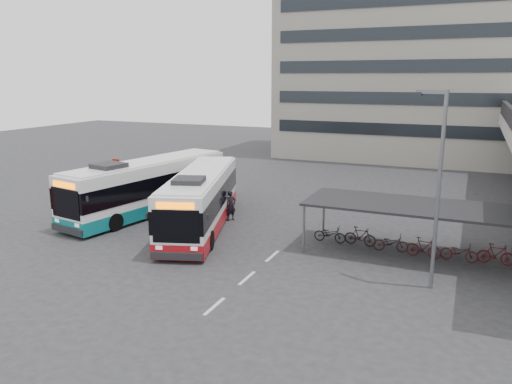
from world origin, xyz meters
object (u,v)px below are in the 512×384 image
at_px(bus_main, 201,200).
at_px(lamp_post, 437,179).
at_px(bus_teal, 149,187).
at_px(pedestrian, 231,206).

relative_size(bus_main, lamp_post, 1.50).
xyz_separation_m(bus_teal, lamp_post, (17.67, -5.22, 2.92)).
height_order(bus_teal, lamp_post, lamp_post).
height_order(bus_teal, pedestrian, bus_teal).
height_order(pedestrian, lamp_post, lamp_post).
bearing_deg(pedestrian, lamp_post, -82.31).
relative_size(bus_main, pedestrian, 6.59).
xyz_separation_m(bus_main, pedestrian, (0.94, 1.99, -0.72)).
xyz_separation_m(bus_main, lamp_post, (12.96, -3.71, 2.98)).
bearing_deg(bus_main, bus_teal, 143.69).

